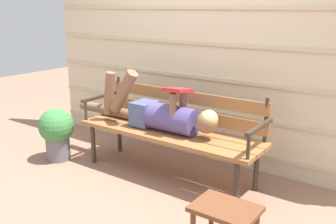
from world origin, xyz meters
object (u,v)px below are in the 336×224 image
at_px(park_bench, 172,125).
at_px(potted_plant, 57,131).
at_px(footstool, 225,216).
at_px(reclining_person, 157,113).

height_order(park_bench, potted_plant, park_bench).
bearing_deg(footstool, potted_plant, 169.70).
bearing_deg(reclining_person, park_bench, 31.30).
bearing_deg(park_bench, potted_plant, -160.01).
xyz_separation_m(park_bench, potted_plant, (-1.15, -0.42, -0.17)).
height_order(footstool, potted_plant, potted_plant).
relative_size(park_bench, potted_plant, 3.29).
relative_size(reclining_person, potted_plant, 3.11).
height_order(reclining_person, footstool, reclining_person).
xyz_separation_m(park_bench, reclining_person, (-0.12, -0.07, 0.12)).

